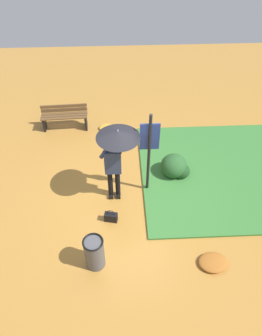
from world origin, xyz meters
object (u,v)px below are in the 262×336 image
person_with_umbrella (116,148)px  handbag (111,217)px  info_sign_post (149,146)px  trash_bin (94,253)px  park_bench (65,117)px

person_with_umbrella → handbag: 1.64m
person_with_umbrella → handbag: bearing=-102.1°
person_with_umbrella → handbag: person_with_umbrella is taller
info_sign_post → handbag: 1.87m
info_sign_post → trash_bin: (-1.24, -2.04, -1.03)m
handbag → park_bench: (-1.40, 3.64, 0.28)m
park_bench → trash_bin: 4.85m
info_sign_post → trash_bin: 2.60m
park_bench → person_with_umbrella: bearing=-61.1°
trash_bin → handbag: bearing=73.5°
person_with_umbrella → info_sign_post: bearing=12.6°
park_bench → trash_bin: (1.08, -4.72, 0.02)m
info_sign_post → trash_bin: size_ratio=2.76×
handbag → trash_bin: (-0.32, -1.08, 0.29)m
info_sign_post → person_with_umbrella: bearing=-167.4°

